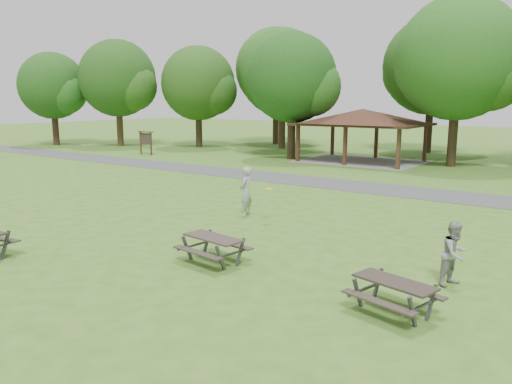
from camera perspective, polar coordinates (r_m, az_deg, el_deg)
name	(u,v)px	position (r m, az deg, el deg)	size (l,w,h in m)	color
ground	(149,252)	(15.01, -12.18, -6.75)	(160.00, 160.00, 0.00)	#3E6B1E
asphalt_path	(353,186)	(26.24, 11.02, 0.70)	(120.00, 3.20, 0.02)	#434345
pavilion	(362,119)	(36.66, 12.08, 8.20)	(8.60, 7.01, 3.76)	#351B13
notice_board	(146,139)	(41.37, -12.50, 5.99)	(1.60, 0.30, 1.88)	#392515
tree_row_a	(119,81)	(49.92, -15.44, 12.16)	(7.56, 7.20, 9.97)	#322316
tree_row_b	(199,86)	(47.25, -6.54, 11.98)	(7.14, 6.80, 9.28)	black
tree_row_c	(284,75)	(45.81, 3.18, 13.17)	(8.19, 7.80, 10.67)	#321E16
tree_row_d	(293,81)	(37.63, 4.27, 12.57)	(6.93, 6.60, 9.27)	black
tree_row_e	(460,62)	(35.71, 22.25, 13.58)	(8.40, 8.00, 11.02)	black
tree_deep_a	(277,71)	(50.40, 2.43, 13.61)	(8.40, 8.00, 11.38)	#322116
tree_deep_b	(434,69)	(44.47, 19.64, 13.13)	(8.40, 8.00, 11.13)	black
tree_flank_left	(53,88)	(53.01, -22.15, 10.97)	(6.72, 6.40, 8.93)	black
picnic_table_middle	(213,243)	(13.67, -4.91, -5.82)	(1.90, 1.60, 0.76)	#322824
picnic_table_far	(394,289)	(10.89, 15.51, -10.60)	(1.96, 1.71, 0.74)	#2A231E
frisbee_in_flight	(269,189)	(17.84, 1.48, 0.35)	(0.29, 0.29, 0.02)	yellow
frisbee_thrower	(246,191)	(19.11, -1.18, 0.08)	(0.68, 0.45, 1.87)	#A1A1A4
frisbee_catcher	(455,254)	(12.87, 21.75, -6.57)	(0.76, 0.59, 1.56)	gray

